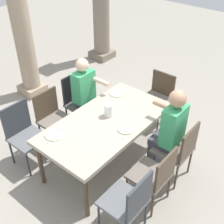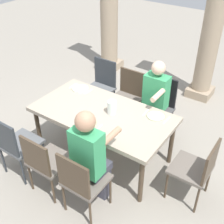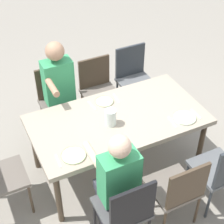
{
  "view_description": "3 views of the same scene",
  "coord_description": "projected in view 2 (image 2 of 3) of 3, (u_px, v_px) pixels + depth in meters",
  "views": [
    {
      "loc": [
        -2.32,
        -2.01,
        3.1
      ],
      "look_at": [
        0.09,
        -0.03,
        0.85
      ],
      "focal_mm": 46.99,
      "sensor_mm": 36.0,
      "label": 1
    },
    {
      "loc": [
        1.88,
        -2.51,
        2.92
      ],
      "look_at": [
        0.14,
        0.01,
        0.8
      ],
      "focal_mm": 47.03,
      "sensor_mm": 36.0,
      "label": 2
    },
    {
      "loc": [
        1.33,
        2.6,
        3.21
      ],
      "look_at": [
        0.09,
        0.04,
        0.89
      ],
      "focal_mm": 58.39,
      "sensor_mm": 36.0,
      "label": 3
    }
  ],
  "objects": [
    {
      "name": "dining_table",
      "position": [
        103.0,
        116.0,
        3.85
      ],
      "size": [
        1.84,
        0.97,
        0.75
      ],
      "color": "tan",
      "rests_on": "ground"
    },
    {
      "name": "chair_east_south",
      "position": [
        82.0,
        180.0,
        3.16
      ],
      "size": [
        0.44,
        0.44,
        0.9
      ],
      "color": "#6A6158",
      "rests_on": "ground"
    },
    {
      "name": "fork_0",
      "position": [
        73.0,
        86.0,
        4.39
      ],
      "size": [
        0.02,
        0.17,
        0.01
      ],
      "primitive_type": "cube",
      "rotation": [
        0.0,
        0.0,
        0.0
      ],
      "color": "silver",
      "rests_on": "dining_table"
    },
    {
      "name": "chair_head_east",
      "position": [
        198.0,
        168.0,
        3.33
      ],
      "size": [
        0.44,
        0.44,
        0.86
      ],
      "color": "#6A6158",
      "rests_on": "ground"
    },
    {
      "name": "fork_1",
      "position": [
        79.0,
        120.0,
        3.67
      ],
      "size": [
        0.03,
        0.17,
        0.01
      ],
      "primitive_type": "cube",
      "rotation": [
        0.0,
        0.0,
        -0.1
      ],
      "color": "silver",
      "rests_on": "dining_table"
    },
    {
      "name": "ground_plane",
      "position": [
        103.0,
        155.0,
        4.24
      ],
      "size": [
        16.0,
        16.0,
        0.0
      ],
      "primitive_type": "plane",
      "color": "gray"
    },
    {
      "name": "plate_0",
      "position": [
        81.0,
        88.0,
        4.31
      ],
      "size": [
        0.25,
        0.25,
        0.02
      ],
      "color": "white",
      "rests_on": "dining_table"
    },
    {
      "name": "chair_west_south",
      "position": [
        15.0,
        143.0,
        3.65
      ],
      "size": [
        0.44,
        0.44,
        0.92
      ],
      "color": "#5B5E61",
      "rests_on": "ground"
    },
    {
      "name": "chair_west_north",
      "position": [
        101.0,
        84.0,
        4.88
      ],
      "size": [
        0.44,
        0.44,
        0.93
      ],
      "color": "#5B5E61",
      "rests_on": "ground"
    },
    {
      "name": "diner_man_white",
      "position": [
        153.0,
        102.0,
        4.16
      ],
      "size": [
        0.34,
        0.49,
        1.27
      ],
      "color": "#3F3F4C",
      "rests_on": "ground"
    },
    {
      "name": "plate_1",
      "position": [
        89.0,
        124.0,
        3.6
      ],
      "size": [
        0.21,
        0.21,
        0.02
      ],
      "color": "silver",
      "rests_on": "dining_table"
    },
    {
      "name": "water_pitcher",
      "position": [
        112.0,
        108.0,
        3.76
      ],
      "size": [
        0.12,
        0.12,
        0.18
      ],
      "color": "white",
      "rests_on": "dining_table"
    },
    {
      "name": "chair_east_north",
      "position": [
        159.0,
        104.0,
        4.39
      ],
      "size": [
        0.44,
        0.44,
        0.92
      ],
      "color": "#4F4F50",
      "rests_on": "ground"
    },
    {
      "name": "spoon_2",
      "position": [
        167.0,
        120.0,
        3.67
      ],
      "size": [
        0.03,
        0.17,
        0.01
      ],
      "primitive_type": "cube",
      "rotation": [
        0.0,
        0.0,
        -0.06
      ],
      "color": "silver",
      "rests_on": "dining_table"
    },
    {
      "name": "spoon_0",
      "position": [
        89.0,
        92.0,
        4.25
      ],
      "size": [
        0.03,
        0.17,
        0.01
      ],
      "primitive_type": "cube",
      "rotation": [
        0.0,
        0.0,
        -0.11
      ],
      "color": "silver",
      "rests_on": "dining_table"
    },
    {
      "name": "stone_column_near",
      "position": [
        109.0,
        4.0,
        5.8
      ],
      "size": [
        0.47,
        0.47,
        2.8
      ],
      "color": "tan",
      "rests_on": "ground"
    },
    {
      "name": "diner_woman_green",
      "position": [
        91.0,
        157.0,
        3.17
      ],
      "size": [
        0.34,
        0.5,
        1.34
      ],
      "color": "#3F3F4C",
      "rests_on": "ground"
    },
    {
      "name": "stone_column_centre",
      "position": [
        215.0,
        15.0,
        4.74
      ],
      "size": [
        0.44,
        0.44,
        3.09
      ],
      "color": "tan",
      "rests_on": "ground"
    },
    {
      "name": "chair_mid_south",
      "position": [
        45.0,
        161.0,
        3.42
      ],
      "size": [
        0.44,
        0.44,
        0.87
      ],
      "color": "#6A6158",
      "rests_on": "ground"
    },
    {
      "name": "plate_2",
      "position": [
        156.0,
        116.0,
        3.73
      ],
      "size": [
        0.24,
        0.24,
        0.02
      ],
      "color": "silver",
      "rests_on": "dining_table"
    },
    {
      "name": "chair_mid_north",
      "position": [
        127.0,
        94.0,
        4.65
      ],
      "size": [
        0.44,
        0.44,
        0.88
      ],
      "color": "#6A6158",
      "rests_on": "ground"
    },
    {
      "name": "spoon_1",
      "position": [
        98.0,
        128.0,
        3.53
      ],
      "size": [
        0.03,
        0.17,
        0.01
      ],
      "primitive_type": "cube",
      "rotation": [
        0.0,
        0.0,
        0.1
      ],
      "color": "silver",
      "rests_on": "dining_table"
    },
    {
      "name": "fork_2",
      "position": [
        146.0,
        112.0,
        3.81
      ],
      "size": [
        0.03,
        0.17,
        0.01
      ],
      "primitive_type": "cube",
      "rotation": [
        0.0,
        0.0,
        0.1
      ],
      "color": "silver",
      "rests_on": "dining_table"
    }
  ]
}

